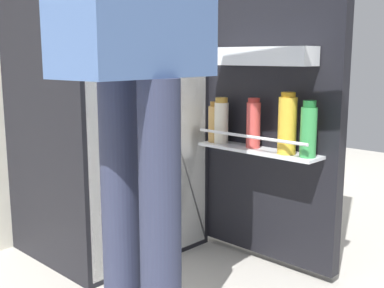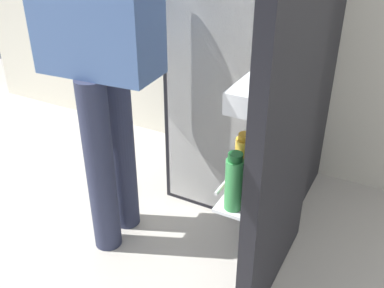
# 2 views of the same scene
# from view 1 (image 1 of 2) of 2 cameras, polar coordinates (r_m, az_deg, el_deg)

# --- Properties ---
(ground_plane) EXTENTS (5.97, 5.97, 0.00)m
(ground_plane) POSITION_cam_1_polar(r_m,az_deg,el_deg) (1.90, 0.80, -16.15)
(ground_plane) COLOR #B7B2A8
(refrigerator) EXTENTS (0.71, 1.22, 1.75)m
(refrigerator) POSITION_cam_1_polar(r_m,az_deg,el_deg) (2.09, -8.63, 10.85)
(refrigerator) COLOR black
(refrigerator) RESTS_ON ground_plane
(person) EXTENTS (0.58, 0.74, 1.59)m
(person) POSITION_cam_1_polar(r_m,az_deg,el_deg) (1.37, -6.38, 14.64)
(person) COLOR #2D334C
(person) RESTS_ON ground_plane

